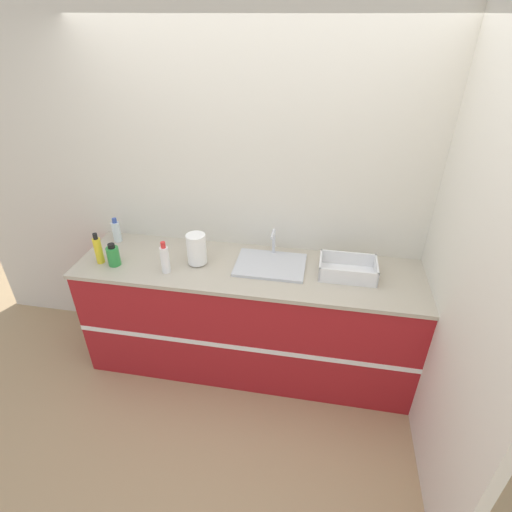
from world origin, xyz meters
TOP-DOWN VIEW (x-y plane):
  - ground_plane at (0.00, 0.00)m, footprint 12.00×12.00m
  - wall_back at (0.00, 0.68)m, footprint 4.88×0.06m
  - wall_right at (1.27, 0.32)m, footprint 0.06×2.65m
  - counter_cabinet at (0.00, 0.32)m, footprint 2.51×0.67m
  - sink at (0.15, 0.37)m, footprint 0.50×0.37m
  - paper_towel_roll at (-0.37, 0.31)m, footprint 0.14×0.14m
  - dish_rack at (0.70, 0.35)m, footprint 0.39×0.25m
  - bottle_green at (-0.96, 0.19)m, footprint 0.09×0.09m
  - bottle_clear at (-1.10, 0.52)m, footprint 0.06×0.06m
  - bottle_white_spray at (-0.56, 0.17)m, footprint 0.06×0.06m
  - bottle_yellow at (-1.08, 0.20)m, footprint 0.06×0.06m

SIDE VIEW (x-z plane):
  - ground_plane at x=0.00m, z-range 0.00..0.00m
  - counter_cabinet at x=0.00m, z-range 0.00..0.94m
  - sink at x=0.15m, z-range 0.84..1.06m
  - dish_rack at x=0.70m, z-range 0.92..1.03m
  - bottle_green at x=-0.96m, z-range 0.93..1.10m
  - bottle_clear at x=-1.10m, z-range 0.92..1.12m
  - bottle_yellow at x=-1.08m, z-range 0.92..1.16m
  - bottle_white_spray at x=-0.56m, z-range 0.92..1.16m
  - paper_towel_roll at x=-0.37m, z-range 0.94..1.17m
  - wall_back at x=0.00m, z-range 0.00..2.60m
  - wall_right at x=1.27m, z-range 0.00..2.60m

